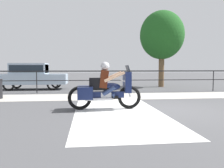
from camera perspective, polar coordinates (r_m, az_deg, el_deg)
ground_plane at (r=7.37m, az=12.41°, el=-6.45°), size 120.00×120.00×0.00m
sidewalk_band at (r=10.61m, az=6.46°, el=-3.14°), size 44.00×2.40×0.01m
crosswalk_band at (r=6.85m, az=1.41°, el=-7.12°), size 2.61×6.00×0.01m
fence_railing at (r=12.44m, az=4.49°, el=2.34°), size 36.00×0.05×1.22m
motorcycle at (r=7.11m, az=-1.98°, el=-1.18°), size 2.40×0.76×1.55m
parked_car at (r=14.75m, az=-20.19°, el=2.30°), size 4.15×1.65×1.66m
tree_behind_sign at (r=16.40m, az=12.91°, el=12.26°), size 3.14×3.14×5.45m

